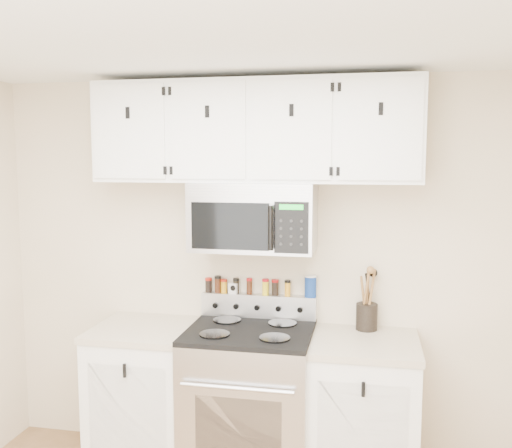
{
  "coord_description": "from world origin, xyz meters",
  "views": [
    {
      "loc": [
        0.7,
        -1.88,
        2.0
      ],
      "look_at": [
        0.03,
        1.45,
        1.6
      ],
      "focal_mm": 40.0,
      "sensor_mm": 36.0,
      "label": 1
    }
  ],
  "objects_px": {
    "utensil_crock": "(367,314)",
    "range": "(250,402)",
    "microwave": "(254,217)",
    "salt_canister": "(310,286)"
  },
  "relations": [
    {
      "from": "range",
      "to": "microwave",
      "type": "distance_m",
      "value": 1.15
    },
    {
      "from": "utensil_crock",
      "to": "salt_canister",
      "type": "height_order",
      "value": "utensil_crock"
    },
    {
      "from": "microwave",
      "to": "utensil_crock",
      "type": "height_order",
      "value": "microwave"
    },
    {
      "from": "salt_canister",
      "to": "microwave",
      "type": "bearing_deg",
      "value": -155.39
    },
    {
      "from": "utensil_crock",
      "to": "microwave",
      "type": "bearing_deg",
      "value": -171.42
    },
    {
      "from": "salt_canister",
      "to": "range",
      "type": "bearing_deg",
      "value": -140.3
    },
    {
      "from": "microwave",
      "to": "salt_canister",
      "type": "distance_m",
      "value": 0.59
    },
    {
      "from": "utensil_crock",
      "to": "salt_canister",
      "type": "xyz_separation_m",
      "value": [
        -0.36,
        0.05,
        0.15
      ]
    },
    {
      "from": "utensil_crock",
      "to": "range",
      "type": "bearing_deg",
      "value": -161.62
    },
    {
      "from": "microwave",
      "to": "salt_canister",
      "type": "relative_size",
      "value": 5.37
    }
  ]
}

